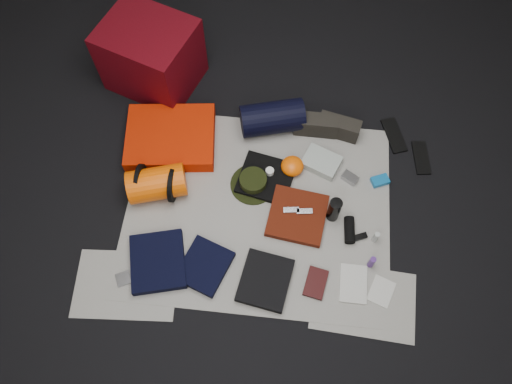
# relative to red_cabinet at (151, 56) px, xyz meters

# --- Properties ---
(floor) EXTENTS (4.50, 4.50, 0.02)m
(floor) POSITION_rel_red_cabinet_xyz_m (0.81, -0.92, -0.24)
(floor) COLOR black
(floor) RESTS_ON ground
(newspaper_mat) EXTENTS (1.60, 1.30, 0.01)m
(newspaper_mat) POSITION_rel_red_cabinet_xyz_m (0.81, -0.92, -0.23)
(newspaper_mat) COLOR #AFABA1
(newspaper_mat) RESTS_ON floor
(newspaper_sheet_front_left) EXTENTS (0.61, 0.44, 0.00)m
(newspaper_sheet_front_left) POSITION_rel_red_cabinet_xyz_m (0.11, -1.47, -0.23)
(newspaper_sheet_front_left) COLOR #AFABA1
(newspaper_sheet_front_left) RESTS_ON floor
(newspaper_sheet_front_right) EXTENTS (0.60, 0.43, 0.00)m
(newspaper_sheet_front_right) POSITION_rel_red_cabinet_xyz_m (1.46, -1.42, -0.23)
(newspaper_sheet_front_right) COLOR #AFABA1
(newspaper_sheet_front_right) RESTS_ON floor
(red_cabinet) EXTENTS (0.69, 0.63, 0.47)m
(red_cabinet) POSITION_rel_red_cabinet_xyz_m (0.00, 0.00, 0.00)
(red_cabinet) COLOR #54060D
(red_cabinet) RESTS_ON floor
(sleeping_pad) EXTENTS (0.61, 0.52, 0.10)m
(sleeping_pad) POSITION_rel_red_cabinet_xyz_m (0.20, -0.50, -0.18)
(sleeping_pad) COLOR red
(sleeping_pad) RESTS_ON newspaper_mat
(stuff_sack) EXTENTS (0.39, 0.29, 0.20)m
(stuff_sack) POSITION_rel_red_cabinet_xyz_m (0.19, -0.87, -0.13)
(stuff_sack) COLOR #F35604
(stuff_sack) RESTS_ON newspaper_mat
(sack_strap_left) EXTENTS (0.02, 0.22, 0.22)m
(sack_strap_left) POSITION_rel_red_cabinet_xyz_m (0.09, -0.87, -0.12)
(sack_strap_left) COLOR black
(sack_strap_left) RESTS_ON newspaper_mat
(sack_strap_right) EXTENTS (0.02, 0.22, 0.22)m
(sack_strap_right) POSITION_rel_red_cabinet_xyz_m (0.29, -0.87, -0.12)
(sack_strap_right) COLOR black
(sack_strap_right) RESTS_ON newspaper_mat
(navy_duffel) EXTENTS (0.44, 0.31, 0.21)m
(navy_duffel) POSITION_rel_red_cabinet_xyz_m (0.84, -0.32, -0.12)
(navy_duffel) COLOR black
(navy_duffel) RESTS_ON newspaper_mat
(boonie_brim) EXTENTS (0.36, 0.36, 0.01)m
(boonie_brim) POSITION_rel_red_cabinet_xyz_m (0.76, -0.76, -0.22)
(boonie_brim) COLOR black
(boonie_brim) RESTS_ON newspaper_mat
(boonie_crown) EXTENTS (0.17, 0.17, 0.07)m
(boonie_crown) POSITION_rel_red_cabinet_xyz_m (0.76, -0.76, -0.18)
(boonie_crown) COLOR black
(boonie_crown) RESTS_ON boonie_brim
(hiking_boot_left) EXTENTS (0.28, 0.11, 0.14)m
(hiking_boot_left) POSITION_rel_red_cabinet_xyz_m (1.12, -0.32, -0.16)
(hiking_boot_left) COLOR black
(hiking_boot_left) RESTS_ON newspaper_mat
(hiking_boot_right) EXTENTS (0.29, 0.16, 0.13)m
(hiking_boot_right) POSITION_rel_red_cabinet_xyz_m (1.27, -0.32, -0.16)
(hiking_boot_right) COLOR black
(hiking_boot_right) RESTS_ON newspaper_mat
(flip_flop_left) EXTENTS (0.18, 0.28, 0.01)m
(flip_flop_left) POSITION_rel_red_cabinet_xyz_m (1.64, -0.30, -0.23)
(flip_flop_left) COLOR black
(flip_flop_left) RESTS_ON floor
(flip_flop_right) EXTENTS (0.12, 0.25, 0.01)m
(flip_flop_right) POSITION_rel_red_cabinet_xyz_m (1.81, -0.45, -0.23)
(flip_flop_right) COLOR black
(flip_flop_right) RESTS_ON floor
(trousers_navy_a) EXTENTS (0.38, 0.42, 0.05)m
(trousers_navy_a) POSITION_rel_red_cabinet_xyz_m (0.27, -1.33, -0.20)
(trousers_navy_a) COLOR black
(trousers_navy_a) RESTS_ON newspaper_mat
(trousers_navy_b) EXTENTS (0.34, 0.36, 0.05)m
(trousers_navy_b) POSITION_rel_red_cabinet_xyz_m (0.54, -1.32, -0.21)
(trousers_navy_b) COLOR black
(trousers_navy_b) RESTS_ON newspaper_mat
(trousers_charcoal) EXTENTS (0.32, 0.35, 0.05)m
(trousers_charcoal) POSITION_rel_red_cabinet_xyz_m (0.89, -1.37, -0.20)
(trousers_charcoal) COLOR black
(trousers_charcoal) RESTS_ON newspaper_mat
(black_tshirt) EXTENTS (0.38, 0.36, 0.03)m
(black_tshirt) POSITION_rel_red_cabinet_xyz_m (0.83, -0.71, -0.21)
(black_tshirt) COLOR black
(black_tshirt) RESTS_ON newspaper_mat
(red_shirt) EXTENTS (0.37, 0.37, 0.04)m
(red_shirt) POSITION_rel_red_cabinet_xyz_m (1.05, -0.95, -0.21)
(red_shirt) COLOR #511608
(red_shirt) RESTS_ON newspaper_mat
(orange_stuff_sack) EXTENTS (0.18, 0.18, 0.09)m
(orange_stuff_sack) POSITION_rel_red_cabinet_xyz_m (0.99, -0.63, -0.18)
(orange_stuff_sack) COLOR #F35604
(orange_stuff_sack) RESTS_ON newspaper_mat
(first_aid_pouch) EXTENTS (0.27, 0.24, 0.06)m
(first_aid_pouch) POSITION_rel_red_cabinet_xyz_m (1.17, -0.57, -0.20)
(first_aid_pouch) COLOR #99A29A
(first_aid_pouch) RESTS_ON newspaper_mat
(water_bottle) EXTENTS (0.08, 0.08, 0.19)m
(water_bottle) POSITION_rel_red_cabinet_xyz_m (1.26, -0.92, -0.13)
(water_bottle) COLOR black
(water_bottle) RESTS_ON newspaper_mat
(speaker) EXTENTS (0.07, 0.16, 0.06)m
(speaker) POSITION_rel_red_cabinet_xyz_m (1.36, -1.01, -0.20)
(speaker) COLOR black
(speaker) RESTS_ON newspaper_mat
(compact_camera) EXTENTS (0.12, 0.10, 0.04)m
(compact_camera) POSITION_rel_red_cabinet_xyz_m (1.36, -0.66, -0.21)
(compact_camera) COLOR #A3A3A7
(compact_camera) RESTS_ON newspaper_mat
(cyan_case) EXTENTS (0.12, 0.10, 0.03)m
(cyan_case) POSITION_rel_red_cabinet_xyz_m (1.55, -0.66, -0.21)
(cyan_case) COLOR #1062A0
(cyan_case) RESTS_ON newspaper_mat
(toiletry_purple) EXTENTS (0.04, 0.04, 0.10)m
(toiletry_purple) POSITION_rel_red_cabinet_xyz_m (1.49, -1.21, -0.18)
(toiletry_purple) COLOR #4A2474
(toiletry_purple) RESTS_ON newspaper_mat
(toiletry_clear) EXTENTS (0.04, 0.04, 0.09)m
(toiletry_clear) POSITION_rel_red_cabinet_xyz_m (1.51, -1.05, -0.18)
(toiletry_clear) COLOR #A6ABA7
(toiletry_clear) RESTS_ON newspaper_mat
(paperback_book) EXTENTS (0.15, 0.19, 0.02)m
(paperback_book) POSITION_rel_red_cabinet_xyz_m (1.18, -1.35, -0.22)
(paperback_book) COLOR black
(paperback_book) RESTS_ON newspaper_mat
(map_booklet) EXTENTS (0.16, 0.23, 0.01)m
(map_booklet) POSITION_rel_red_cabinet_xyz_m (1.40, -1.33, -0.22)
(map_booklet) COLOR #B9B8B0
(map_booklet) RESTS_ON newspaper_mat
(map_printout) EXTENTS (0.17, 0.19, 0.01)m
(map_printout) POSITION_rel_red_cabinet_xyz_m (1.56, -1.36, -0.23)
(map_printout) COLOR #B9B8B0
(map_printout) RESTS_ON newspaper_mat
(sunglasses) EXTENTS (0.09, 0.07, 0.02)m
(sunglasses) POSITION_rel_red_cabinet_xyz_m (1.43, -1.04, -0.22)
(sunglasses) COLOR black
(sunglasses) RESTS_ON newspaper_mat
(key_cluster) EXTENTS (0.11, 0.11, 0.01)m
(key_cluster) POSITION_rel_red_cabinet_xyz_m (0.09, -1.44, -0.22)
(key_cluster) COLOR #A3A3A7
(key_cluster) RESTS_ON newspaper_mat
(tape_roll) EXTENTS (0.05, 0.05, 0.04)m
(tape_roll) POSITION_rel_red_cabinet_xyz_m (0.85, -0.68, -0.18)
(tape_roll) COLOR silver
(tape_roll) RESTS_ON black_tshirt
(energy_bar_a) EXTENTS (0.10, 0.05, 0.01)m
(energy_bar_a) POSITION_rel_red_cabinet_xyz_m (1.01, -0.93, -0.18)
(energy_bar_a) COLOR #A3A3A7
(energy_bar_a) RESTS_ON red_shirt
(energy_bar_b) EXTENTS (0.10, 0.05, 0.01)m
(energy_bar_b) POSITION_rel_red_cabinet_xyz_m (1.09, -0.93, -0.18)
(energy_bar_b) COLOR #A3A3A7
(energy_bar_b) RESTS_ON red_shirt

